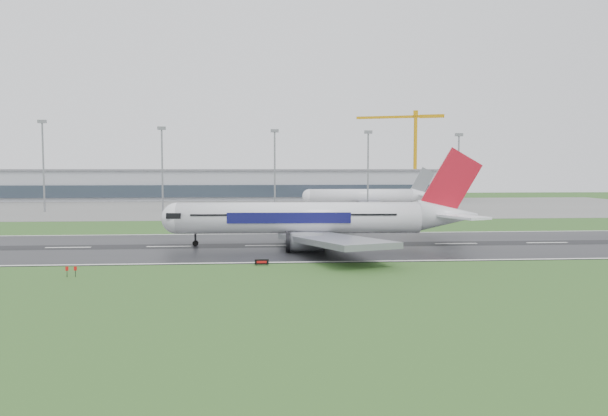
{
  "coord_description": "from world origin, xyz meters",
  "views": [
    {
      "loc": [
        18.59,
        -118.68,
        15.87
      ],
      "look_at": [
        28.58,
        12.0,
        7.0
      ],
      "focal_mm": 34.14,
      "sensor_mm": 36.0,
      "label": 1
    }
  ],
  "objects": [
    {
      "name": "floodmast_1",
      "position": [
        -60.52,
        100.0,
        16.28
      ],
      "size": [
        0.64,
        0.64,
        32.56
      ],
      "primitive_type": "cylinder",
      "color": "gray",
      "rests_on": "ground"
    },
    {
      "name": "main_airliner",
      "position": [
        31.25,
        -0.52,
        9.75
      ],
      "size": [
        67.69,
        64.7,
        19.3
      ],
      "primitive_type": null,
      "rotation": [
        0.0,
        0.0,
        -0.04
      ],
      "color": "white",
      "rests_on": "runway"
    },
    {
      "name": "runway_sign",
      "position": [
        18.83,
        -24.25,
        0.52
      ],
      "size": [
        2.28,
        0.91,
        1.04
      ],
      "primitive_type": null,
      "rotation": [
        0.0,
        0.0,
        0.29
      ],
      "color": "black",
      "rests_on": "ground"
    },
    {
      "name": "apron",
      "position": [
        0.0,
        125.0,
        0.04
      ],
      "size": [
        400.0,
        130.0,
        0.08
      ],
      "primitive_type": "cube",
      "color": "slate",
      "rests_on": "ground"
    },
    {
      "name": "floodmast_3",
      "position": [
        24.23,
        100.0,
        14.81
      ],
      "size": [
        0.64,
        0.64,
        29.61
      ],
      "primitive_type": "cylinder",
      "color": "gray",
      "rests_on": "ground"
    },
    {
      "name": "parked_airliner",
      "position": [
        61.09,
        109.82,
        8.05
      ],
      "size": [
        54.79,
        51.07,
        15.93
      ],
      "primitive_type": null,
      "rotation": [
        0.0,
        0.0,
        0.01
      ],
      "color": "silver",
      "rests_on": "apron"
    },
    {
      "name": "terminal",
      "position": [
        0.0,
        185.0,
        7.5
      ],
      "size": [
        240.0,
        36.0,
        15.0
      ],
      "primitive_type": "cube",
      "color": "#969AA1",
      "rests_on": "ground"
    },
    {
      "name": "floodmast_5",
      "position": [
        95.29,
        100.0,
        14.23
      ],
      "size": [
        0.64,
        0.64,
        28.45
      ],
      "primitive_type": "cylinder",
      "color": "gray",
      "rests_on": "ground"
    },
    {
      "name": "floodmast_2",
      "position": [
        -17.63,
        100.0,
        15.18
      ],
      "size": [
        0.64,
        0.64,
        30.37
      ],
      "primitive_type": "cylinder",
      "color": "gray",
      "rests_on": "ground"
    },
    {
      "name": "runway",
      "position": [
        0.0,
        0.0,
        0.05
      ],
      "size": [
        400.0,
        45.0,
        0.1
      ],
      "primitive_type": "cube",
      "color": "black",
      "rests_on": "ground"
    },
    {
      "name": "floodmast_4",
      "position": [
        59.86,
        100.0,
        14.66
      ],
      "size": [
        0.64,
        0.64,
        29.31
      ],
      "primitive_type": "cylinder",
      "color": "gray",
      "rests_on": "ground"
    },
    {
      "name": "tower_crane",
      "position": [
        105.45,
        200.0,
        24.0
      ],
      "size": [
        46.98,
        19.03,
        48.0
      ],
      "primitive_type": null,
      "rotation": [
        0.0,
        0.0,
        -0.34
      ],
      "color": "#CD8E0A",
      "rests_on": "ground"
    },
    {
      "name": "ground",
      "position": [
        0.0,
        0.0,
        0.0
      ],
      "size": [
        520.0,
        520.0,
        0.0
      ],
      "primitive_type": "plane",
      "color": "#29521E",
      "rests_on": "ground"
    }
  ]
}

